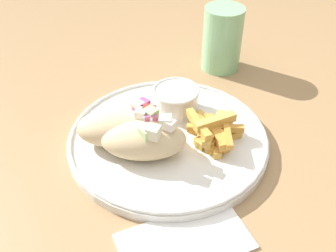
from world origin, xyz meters
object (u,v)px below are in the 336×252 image
(plate, at_px, (168,139))
(sauce_ramekin, at_px, (176,99))
(pita_sandwich_near, at_px, (144,139))
(fries_pile, at_px, (213,132))
(pita_sandwich_far, at_px, (123,126))
(water_glass, at_px, (222,41))

(plate, bearing_deg, sauce_ramekin, 61.98)
(pita_sandwich_near, xyz_separation_m, fries_pile, (0.10, 0.00, -0.01))
(fries_pile, bearing_deg, sauce_ramekin, 110.64)
(pita_sandwich_far, relative_size, fries_pile, 1.25)
(fries_pile, relative_size, sauce_ramekin, 1.50)
(pita_sandwich_far, distance_m, sauce_ramekin, 0.11)
(plate, distance_m, pita_sandwich_far, 0.07)
(plate, height_order, sauce_ramekin, sauce_ramekin)
(pita_sandwich_near, height_order, water_glass, water_glass)
(plate, bearing_deg, pita_sandwich_near, -148.73)
(pita_sandwich_near, height_order, pita_sandwich_far, pita_sandwich_near)
(pita_sandwich_near, height_order, sauce_ramekin, pita_sandwich_near)
(fries_pile, height_order, sauce_ramekin, sauce_ramekin)
(pita_sandwich_near, relative_size, pita_sandwich_far, 0.95)
(pita_sandwich_near, distance_m, pita_sandwich_far, 0.04)
(pita_sandwich_near, xyz_separation_m, sauce_ramekin, (0.07, 0.08, -0.00))
(plate, distance_m, pita_sandwich_near, 0.06)
(sauce_ramekin, bearing_deg, fries_pile, -69.36)
(fries_pile, distance_m, sauce_ramekin, 0.09)
(plate, bearing_deg, water_glass, 49.05)
(plate, relative_size, pita_sandwich_far, 2.13)
(water_glass, bearing_deg, plate, -130.95)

